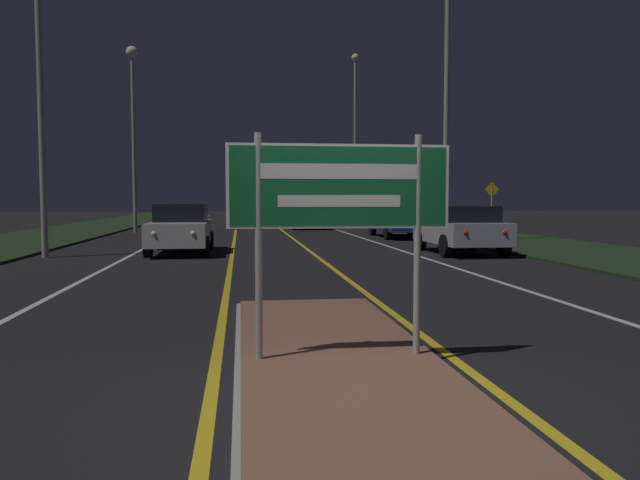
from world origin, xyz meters
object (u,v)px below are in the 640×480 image
at_px(car_receding_1, 400,220).
at_px(car_approaching_0, 181,228).
at_px(highway_sign, 339,197).
at_px(streetlight_left_far, 133,107).
at_px(car_receding_2, 307,214).
at_px(streetlight_right_near, 447,50).
at_px(car_receding_0, 461,228).
at_px(warning_sign, 492,205).
at_px(streetlight_right_far, 355,121).
at_px(streetlight_left_near, 39,28).
at_px(car_receding_3, 335,211).

relative_size(car_receding_1, car_approaching_0, 1.09).
distance_m(highway_sign, car_approaching_0, 13.93).
xyz_separation_m(streetlight_left_far, car_receding_2, (8.94, 2.96, -5.38)).
height_order(highway_sign, streetlight_right_near, streetlight_right_near).
height_order(car_receding_0, warning_sign, warning_sign).
distance_m(streetlight_right_far, warning_sign, 18.32).
height_order(streetlight_left_near, streetlight_right_far, streetlight_right_far).
bearing_deg(car_receding_2, streetlight_right_far, 58.03).
height_order(car_receding_0, car_receding_3, car_receding_0).
height_order(streetlight_left_far, car_receding_1, streetlight_left_far).
relative_size(streetlight_left_far, warning_sign, 4.05).
distance_m(highway_sign, streetlight_right_far, 36.21).
distance_m(streetlight_left_near, car_receding_2, 19.71).
xyz_separation_m(streetlight_right_near, car_receding_1, (-0.61, 4.13, -6.34)).
xyz_separation_m(highway_sign, streetlight_right_far, (6.66, 35.21, 5.19)).
bearing_deg(car_receding_3, streetlight_right_far, -80.76).
bearing_deg(car_receding_3, car_approaching_0, -108.82).
xyz_separation_m(car_receding_3, car_approaching_0, (-8.78, -25.75, 0.01)).
distance_m(highway_sign, car_receding_0, 13.59).
height_order(car_receding_3, car_approaching_0, car_approaching_0).
distance_m(streetlight_left_near, car_receding_0, 13.47).
relative_size(streetlight_left_near, car_receding_1, 1.97).
xyz_separation_m(streetlight_left_far, warning_sign, (15.23, -8.11, -4.76)).
bearing_deg(streetlight_right_near, car_receding_1, 98.39).
distance_m(streetlight_right_near, car_approaching_0, 11.55).
xyz_separation_m(streetlight_right_near, streetlight_right_far, (0.12, 19.01, -0.20)).
xyz_separation_m(streetlight_left_near, streetlight_right_near, (13.03, 3.74, 0.65)).
distance_m(streetlight_right_far, car_receding_3, 7.43).
height_order(highway_sign, car_receding_3, highway_sign).
relative_size(car_receding_0, warning_sign, 1.80).
distance_m(streetlight_right_near, car_receding_1, 7.59).
relative_size(highway_sign, streetlight_right_far, 0.20).
height_order(streetlight_right_far, car_receding_1, streetlight_right_far).
xyz_separation_m(car_receding_2, car_receding_3, (3.23, 10.43, -0.06)).
height_order(highway_sign, car_receding_1, highway_sign).
relative_size(car_approaching_0, warning_sign, 1.94).
bearing_deg(car_receding_2, highway_sign, -95.42).
bearing_deg(car_receding_0, streetlight_right_near, 78.32).
bearing_deg(streetlight_left_near, car_receding_0, -0.80).
bearing_deg(streetlight_right_far, streetlight_left_far, -144.33).
relative_size(highway_sign, car_receding_3, 0.55).
bearing_deg(car_receding_2, streetlight_left_near, -119.30).
height_order(streetlight_right_near, streetlight_right_far, streetlight_right_far).
bearing_deg(car_receding_0, car_approaching_0, 171.16).
bearing_deg(car_approaching_0, streetlight_right_far, 66.35).
relative_size(streetlight_left_near, car_receding_2, 2.05).
distance_m(highway_sign, streetlight_left_far, 27.09).
bearing_deg(streetlight_right_far, car_receding_0, -92.33).
xyz_separation_m(car_receding_0, car_approaching_0, (-8.52, 1.33, 0.01)).
xyz_separation_m(car_receding_1, car_approaching_0, (-8.72, -6.71, 0.04)).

